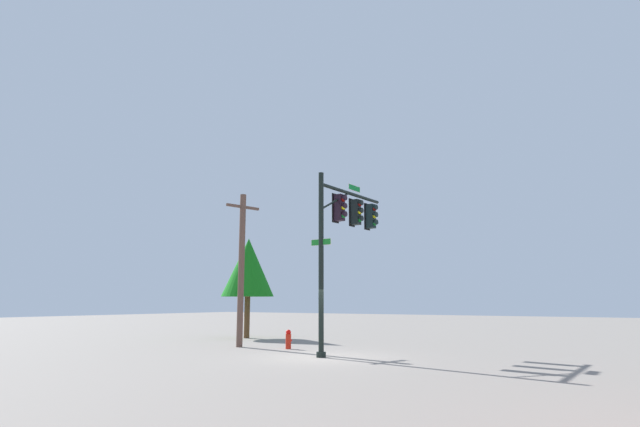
# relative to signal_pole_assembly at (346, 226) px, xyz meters

# --- Properties ---
(ground_plane) EXTENTS (120.00, 120.00, 0.00)m
(ground_plane) POSITION_rel_signal_pole_assembly_xyz_m (-1.75, 0.11, -5.15)
(ground_plane) COLOR gray
(signal_pole_assembly) EXTENTS (4.73, 1.01, 7.07)m
(signal_pole_assembly) POSITION_rel_signal_pole_assembly_xyz_m (0.00, 0.00, 0.00)
(signal_pole_assembly) COLOR black
(signal_pole_assembly) RESTS_ON ground_plane
(utility_pole) EXTENTS (1.77, 0.59, 7.11)m
(utility_pole) POSITION_rel_signal_pole_assembly_xyz_m (-0.11, 5.58, -1.47)
(utility_pole) COLOR brown
(utility_pole) RESTS_ON ground_plane
(fire_hydrant) EXTENTS (0.33, 0.24, 0.83)m
(fire_hydrant) POSITION_rel_signal_pole_assembly_xyz_m (0.32, 3.13, -4.74)
(fire_hydrant) COLOR red
(fire_hydrant) RESTS_ON ground_plane
(tree_near) EXTENTS (3.02, 3.02, 5.69)m
(tree_near) POSITION_rel_signal_pole_assembly_xyz_m (4.44, 9.07, -1.16)
(tree_near) COLOR #533920
(tree_near) RESTS_ON ground_plane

